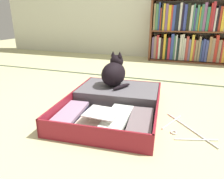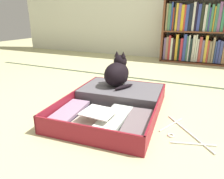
{
  "view_description": "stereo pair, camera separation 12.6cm",
  "coord_description": "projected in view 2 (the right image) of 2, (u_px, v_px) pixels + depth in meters",
  "views": [
    {
      "loc": [
        0.35,
        -1.26,
        0.68
      ],
      "look_at": [
        -0.11,
        0.05,
        0.19
      ],
      "focal_mm": 32.99,
      "sensor_mm": 36.0,
      "label": 1
    },
    {
      "loc": [
        0.47,
        -1.22,
        0.68
      ],
      "look_at": [
        -0.11,
        0.05,
        0.19
      ],
      "focal_mm": 32.99,
      "sensor_mm": 36.0,
      "label": 2
    }
  ],
  "objects": [
    {
      "name": "open_suitcase",
      "position": [
        116.0,
        102.0,
        1.6
      ],
      "size": [
        0.75,
        0.96,
        0.12
      ],
      "color": "maroon",
      "rests_on": "ground_plane"
    },
    {
      "name": "black_cat",
      "position": [
        118.0,
        73.0,
        1.74
      ],
      "size": [
        0.26,
        0.3,
        0.29
      ],
      "color": "black",
      "rests_on": "open_suitcase"
    },
    {
      "name": "clothes_hanger",
      "position": [
        183.0,
        133.0,
        1.26
      ],
      "size": [
        0.33,
        0.35,
        0.01
      ],
      "color": "silver",
      "rests_on": "ground_plane"
    },
    {
      "name": "tatami_border",
      "position": [
        156.0,
        81.0,
        2.32
      ],
      "size": [
        4.8,
        0.05,
        0.0
      ],
      "color": "#3C4731",
      "rests_on": "ground_plane"
    },
    {
      "name": "ground_plane",
      "position": [
        123.0,
        119.0,
        1.45
      ],
      "size": [
        10.0,
        10.0,
        0.0
      ],
      "primitive_type": "plane",
      "color": "#C3BF8A"
    },
    {
      "name": "bookshelf",
      "position": [
        218.0,
        34.0,
        2.99
      ],
      "size": [
        1.59,
        0.29,
        0.94
      ],
      "color": "brown",
      "rests_on": "ground_plane"
    }
  ]
}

